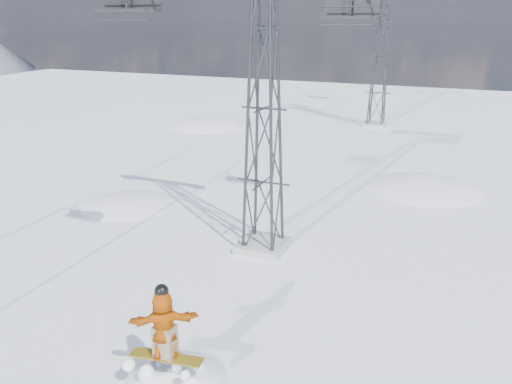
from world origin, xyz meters
The scene contains 8 objects.
ground centered at (0.00, 0.00, 0.00)m, with size 120.00×120.00×0.00m, color white.
snow_terrain centered at (-4.77, 21.24, -9.59)m, with size 39.00×37.00×22.00m.
lift_tower_near centered at (0.80, 8.00, 5.47)m, with size 5.20×1.80×11.43m.
lift_tower_far centered at (0.80, 33.00, 5.47)m, with size 5.20×1.80×11.43m.
lift_chair_near centered at (-1.40, 3.55, 8.94)m, with size 1.92×0.55×2.38m.
lift_chair_mid centered at (3.00, 11.21, 8.77)m, with size 2.10×0.60×2.60m.
lift_chair_far centered at (-1.40, 35.57, 8.94)m, with size 1.92×0.55×2.38m.
lift_chair_extra centered at (-1.40, 42.07, 8.88)m, with size 1.98×0.57×2.46m.
Camera 1 is at (7.31, -8.41, 8.57)m, focal length 35.00 mm.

